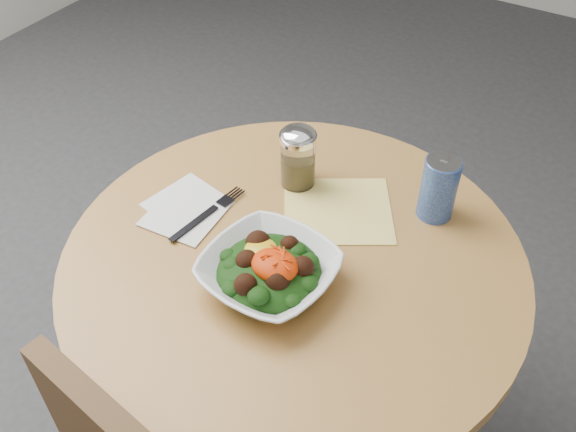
# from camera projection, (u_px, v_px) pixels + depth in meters

# --- Properties ---
(table) EXTENTS (0.90, 0.90, 0.75)m
(table) POSITION_uv_depth(u_px,v_px,m) (293.00, 319.00, 1.37)
(table) COLOR black
(table) RESTS_ON ground
(cloth_napkin) EXTENTS (0.29, 0.29, 0.00)m
(cloth_napkin) POSITION_uv_depth(u_px,v_px,m) (338.00, 210.00, 1.33)
(cloth_napkin) COLOR yellow
(cloth_napkin) RESTS_ON table
(paper_napkins) EXTENTS (0.18, 0.19, 0.00)m
(paper_napkins) POSITION_uv_depth(u_px,v_px,m) (186.00, 209.00, 1.33)
(paper_napkins) COLOR silver
(paper_napkins) RESTS_ON table
(salad_bowl) EXTENTS (0.26, 0.26, 0.09)m
(salad_bowl) POSITION_uv_depth(u_px,v_px,m) (269.00, 271.00, 1.16)
(salad_bowl) COLOR silver
(salad_bowl) RESTS_ON table
(fork) EXTENTS (0.05, 0.20, 0.00)m
(fork) POSITION_uv_depth(u_px,v_px,m) (210.00, 212.00, 1.32)
(fork) COLOR black
(fork) RESTS_ON table
(spice_shaker) EXTENTS (0.08, 0.08, 0.14)m
(spice_shaker) POSITION_uv_depth(u_px,v_px,m) (298.00, 157.00, 1.35)
(spice_shaker) COLOR silver
(spice_shaker) RESTS_ON table
(beverage_can) EXTENTS (0.07, 0.07, 0.14)m
(beverage_can) POSITION_uv_depth(u_px,v_px,m) (439.00, 188.00, 1.28)
(beverage_can) COLOR navy
(beverage_can) RESTS_ON table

